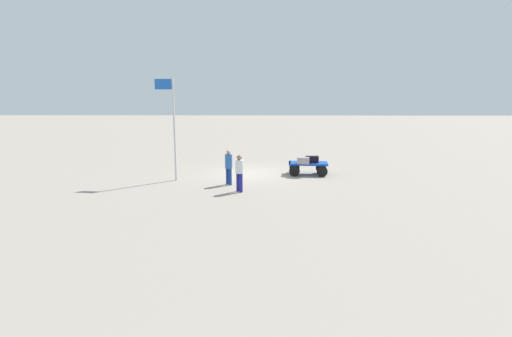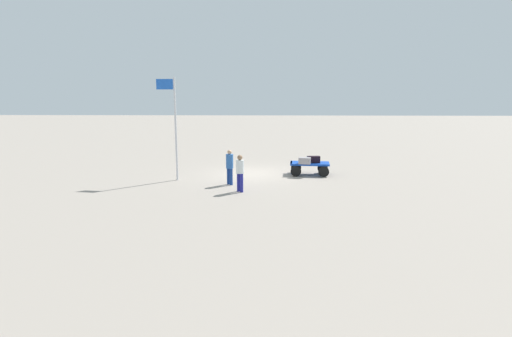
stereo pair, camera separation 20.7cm
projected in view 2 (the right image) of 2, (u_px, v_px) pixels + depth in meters
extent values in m
plane|color=gray|center=(254.00, 174.00, 21.94)|extent=(120.00, 120.00, 0.00)
cube|color=#1240B0|center=(310.00, 163.00, 21.56)|extent=(2.11, 1.19, 0.10)
cube|color=#1240B0|center=(291.00, 163.00, 21.67)|extent=(0.16, 0.99, 0.10)
cylinder|color=black|center=(296.00, 171.00, 21.17)|extent=(0.56, 0.16, 0.55)
cylinder|color=black|center=(296.00, 167.00, 22.22)|extent=(0.56, 0.16, 0.55)
cylinder|color=black|center=(324.00, 172.00, 21.02)|extent=(0.56, 0.16, 0.55)
cylinder|color=black|center=(323.00, 168.00, 22.07)|extent=(0.56, 0.16, 0.55)
cube|color=black|center=(314.00, 159.00, 21.44)|extent=(0.66, 0.37, 0.35)
cube|color=gray|center=(311.00, 160.00, 21.51)|extent=(0.47, 0.33, 0.31)
cube|color=gray|center=(305.00, 161.00, 21.12)|extent=(0.66, 0.50, 0.33)
cylinder|color=navy|center=(231.00, 177.00, 19.16)|extent=(0.14, 0.14, 0.78)
cylinder|color=navy|center=(228.00, 176.00, 19.30)|extent=(0.14, 0.14, 0.78)
cylinder|color=#2A5DA7|center=(230.00, 161.00, 19.10)|extent=(0.48, 0.48, 0.66)
sphere|color=tan|center=(230.00, 152.00, 19.03)|extent=(0.21, 0.21, 0.21)
cylinder|color=navy|center=(242.00, 183.00, 17.75)|extent=(0.14, 0.14, 0.82)
cylinder|color=navy|center=(238.00, 182.00, 17.89)|extent=(0.14, 0.14, 0.82)
cylinder|color=silver|center=(240.00, 167.00, 17.69)|extent=(0.49, 0.49, 0.57)
sphere|color=#8C694D|center=(240.00, 157.00, 17.62)|extent=(0.23, 0.23, 0.23)
cylinder|color=silver|center=(176.00, 130.00, 19.89)|extent=(0.10, 0.10, 5.00)
cube|color=blue|center=(165.00, 84.00, 19.52)|extent=(0.82, 0.14, 0.49)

